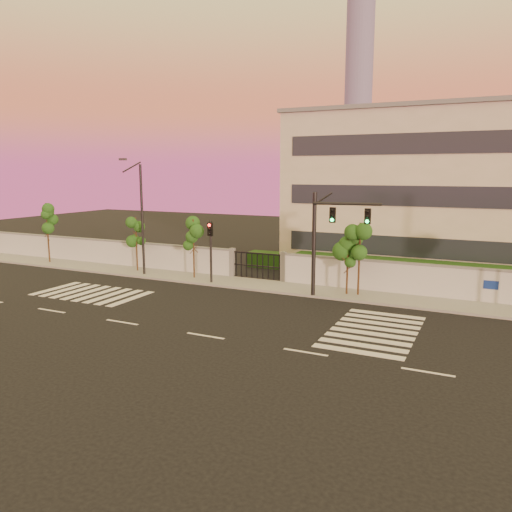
{
  "coord_description": "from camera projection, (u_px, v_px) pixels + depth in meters",
  "views": [
    {
      "loc": [
        11.88,
        -19.29,
        7.66
      ],
      "look_at": [
        -0.23,
        6.0,
        2.89
      ],
      "focal_mm": 35.0,
      "sensor_mm": 36.0,
      "label": 1
    }
  ],
  "objects": [
    {
      "name": "streetlight_west",
      "position": [
        140.0,
        214.0,
        36.14
      ],
      "size": [
        0.51,
        2.06,
        8.55
      ],
      "color": "black",
      "rests_on": "ground"
    },
    {
      "name": "street_tree_c",
      "position": [
        194.0,
        235.0,
        35.25
      ],
      "size": [
        1.37,
        1.09,
        4.34
      ],
      "color": "#382314",
      "rests_on": "ground"
    },
    {
      "name": "street_tree_a",
      "position": [
        47.0,
        219.0,
        41.28
      ],
      "size": [
        1.49,
        1.18,
        5.09
      ],
      "color": "#382314",
      "rests_on": "ground"
    },
    {
      "name": "traffic_signal_secondary",
      "position": [
        211.0,
        244.0,
        33.77
      ],
      "size": [
        0.34,
        0.34,
        4.4
      ],
      "rotation": [
        0.0,
        0.0,
        0.31
      ],
      "color": "black",
      "rests_on": "ground"
    },
    {
      "name": "sidewalk",
      "position": [
        289.0,
        288.0,
        32.82
      ],
      "size": [
        60.0,
        3.0,
        0.15
      ],
      "primitive_type": "cube",
      "color": "gray",
      "rests_on": "ground"
    },
    {
      "name": "hedge_row",
      "position": [
        326.0,
        267.0,
        35.97
      ],
      "size": [
        41.0,
        4.25,
        1.8
      ],
      "color": "black",
      "rests_on": "ground"
    },
    {
      "name": "street_tree_d",
      "position": [
        348.0,
        251.0,
        30.52
      ],
      "size": [
        1.49,
        1.18,
        3.87
      ],
      "color": "#382314",
      "rests_on": "ground"
    },
    {
      "name": "street_tree_b",
      "position": [
        136.0,
        232.0,
        37.8
      ],
      "size": [
        1.32,
        1.05,
        4.22
      ],
      "color": "#382314",
      "rests_on": "ground"
    },
    {
      "name": "street_tree_e",
      "position": [
        360.0,
        243.0,
        30.25
      ],
      "size": [
        1.51,
        1.2,
        4.6
      ],
      "color": "#382314",
      "rests_on": "ground"
    },
    {
      "name": "ground",
      "position": [
        205.0,
        336.0,
        23.49
      ],
      "size": [
        120.0,
        120.0,
        0.0
      ],
      "primitive_type": "plane",
      "color": "black",
      "rests_on": "ground"
    },
    {
      "name": "distant_skyscraper",
      "position": [
        359.0,
        77.0,
        289.76
      ],
      "size": [
        16.0,
        16.0,
        118.0
      ],
      "color": "slate",
      "rests_on": "ground"
    },
    {
      "name": "institutional_building",
      "position": [
        454.0,
        191.0,
        38.18
      ],
      "size": [
        24.4,
        12.4,
        12.25
      ],
      "color": "beige",
      "rests_on": "ground"
    },
    {
      "name": "road_markings",
      "position": [
        216.0,
        312.0,
        27.51
      ],
      "size": [
        57.0,
        7.62,
        0.02
      ],
      "color": "silver",
      "rests_on": "ground"
    },
    {
      "name": "traffic_signal_main",
      "position": [
        327.0,
        233.0,
        29.66
      ],
      "size": [
        4.05,
        0.71,
        6.42
      ],
      "rotation": [
        0.0,
        0.0,
        0.14
      ],
      "color": "black",
      "rests_on": "ground"
    },
    {
      "name": "perimeter_wall",
      "position": [
        298.0,
        269.0,
        33.94
      ],
      "size": [
        60.0,
        0.36,
        2.2
      ],
      "color": "silver",
      "rests_on": "ground"
    }
  ]
}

